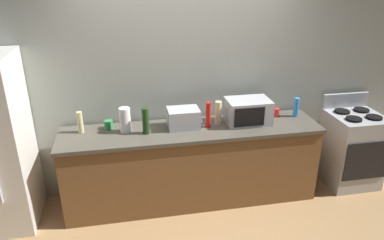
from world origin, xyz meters
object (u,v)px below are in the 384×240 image
at_px(microwave, 248,111).
at_px(bottle_hand_soap, 218,113).
at_px(bottle_wine, 146,121).
at_px(mug_green, 109,125).
at_px(paper_towel_roll, 125,120).
at_px(bottle_hot_sauce, 208,115).
at_px(bottle_spray_cleaner, 296,107).
at_px(bottle_vinegar, 80,122).
at_px(toaster_oven, 183,118).
at_px(stove_range, 351,148).
at_px(mug_red, 276,112).

height_order(microwave, bottle_hand_soap, microwave).
xyz_separation_m(bottle_wine, mug_green, (-0.39, 0.20, -0.10)).
bearing_deg(bottle_wine, paper_towel_roll, 159.37).
height_order(bottle_hot_sauce, bottle_spray_cleaner, bottle_hot_sauce).
bearing_deg(bottle_hot_sauce, bottle_vinegar, 174.83).
bearing_deg(bottle_vinegar, bottle_wine, -13.00).
xyz_separation_m(microwave, toaster_oven, (-0.73, 0.01, -0.03)).
relative_size(stove_range, bottle_spray_cleaner, 4.80).
bearing_deg(paper_towel_roll, bottle_spray_cleaner, 1.89).
bearing_deg(mug_green, bottle_hot_sauce, -9.08).
distance_m(bottle_hot_sauce, mug_green, 1.09).
distance_m(bottle_vinegar, mug_red, 2.21).
distance_m(bottle_vinegar, bottle_hot_sauce, 1.36).
bearing_deg(mug_green, bottle_wine, -27.61).
bearing_deg(toaster_oven, bottle_hot_sauce, -11.87).
bearing_deg(bottle_vinegar, paper_towel_roll, -9.36).
relative_size(bottle_wine, mug_green, 3.13).
bearing_deg(bottle_hot_sauce, microwave, 5.34).
relative_size(toaster_oven, bottle_vinegar, 1.47).
height_order(bottle_hot_sauce, mug_green, bottle_hot_sauce).
xyz_separation_m(toaster_oven, mug_green, (-0.80, 0.11, -0.06)).
xyz_separation_m(paper_towel_roll, bottle_wine, (0.21, -0.08, 0.01)).
distance_m(paper_towel_roll, mug_green, 0.24).
distance_m(stove_range, microwave, 1.47).
bearing_deg(mug_red, stove_range, -9.44).
bearing_deg(bottle_spray_cleaner, bottle_wine, -175.30).
distance_m(toaster_oven, bottle_vinegar, 1.09).
bearing_deg(bottle_hand_soap, bottle_vinegar, 178.01).
distance_m(bottle_vinegar, bottle_spray_cleaner, 2.43).
relative_size(microwave, bottle_vinegar, 2.07).
distance_m(stove_range, paper_towel_roll, 2.77).
xyz_separation_m(bottle_wine, mug_red, (1.53, 0.19, -0.09)).
height_order(bottle_vinegar, bottle_hot_sauce, bottle_hot_sauce).
height_order(bottle_hot_sauce, mug_red, bottle_hot_sauce).
xyz_separation_m(stove_range, bottle_hot_sauce, (-1.82, 0.00, 0.58)).
relative_size(paper_towel_roll, bottle_vinegar, 1.17).
relative_size(stove_range, mug_red, 11.29).
bearing_deg(bottle_hand_soap, stove_range, -2.55).
xyz_separation_m(bottle_wine, bottle_spray_cleaner, (1.76, 0.14, -0.03)).
bearing_deg(paper_towel_roll, mug_red, 3.64).
bearing_deg(paper_towel_roll, bottle_hot_sauce, -2.95).
height_order(microwave, mug_green, microwave).
relative_size(stove_range, paper_towel_roll, 4.00).
bearing_deg(bottle_wine, toaster_oven, 12.25).
bearing_deg(microwave, bottle_hot_sauce, -174.66).
bearing_deg(bottle_hot_sauce, stove_range, -0.14).
xyz_separation_m(microwave, paper_towel_roll, (-1.35, 0.00, 0.00)).
xyz_separation_m(bottle_vinegar, bottle_hand_soap, (1.48, -0.05, 0.02)).
bearing_deg(bottle_vinegar, toaster_oven, -3.51).
xyz_separation_m(bottle_hand_soap, bottle_spray_cleaner, (0.95, 0.04, -0.02)).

